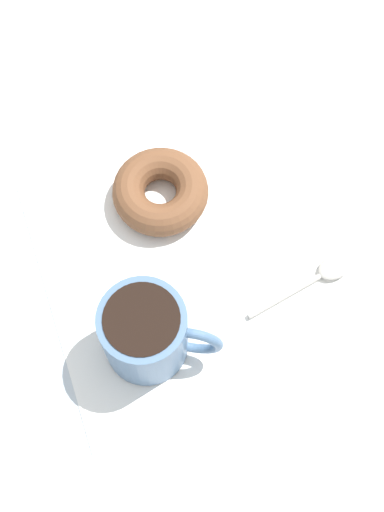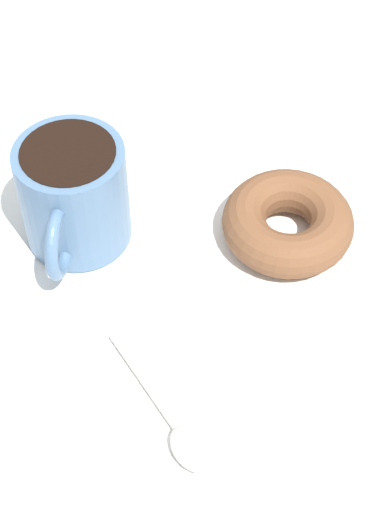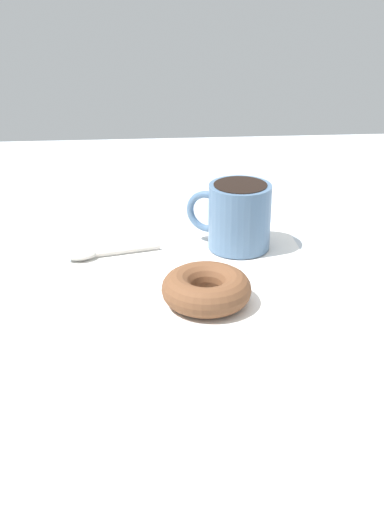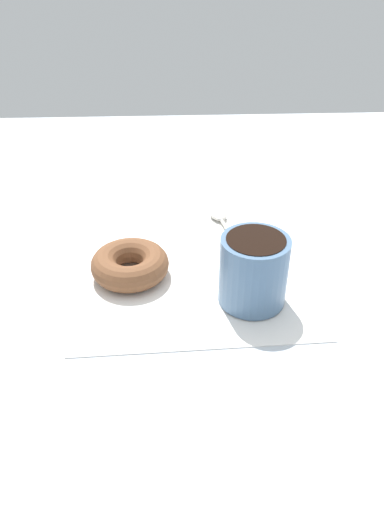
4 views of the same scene
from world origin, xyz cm
name	(u,v)px [view 4 (image 4 of 4)]	position (x,y,z in cm)	size (l,w,h in cm)	color
ground_plane	(191,268)	(0.00, 0.00, -1.00)	(120.00, 120.00, 2.00)	#B2BCC6
napkin	(192,270)	(0.02, 2.09, 0.15)	(28.91, 28.91, 0.30)	white
coffee_cup	(254,268)	(-6.80, 8.39, 4.63)	(7.85, 10.52, 8.39)	slate
donut	(130,264)	(7.82, 3.06, 1.95)	(9.77, 9.77, 3.30)	brown
spoon	(221,219)	(-4.93, -9.79, 0.70)	(4.17, 11.83, 0.90)	#B7B2A8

